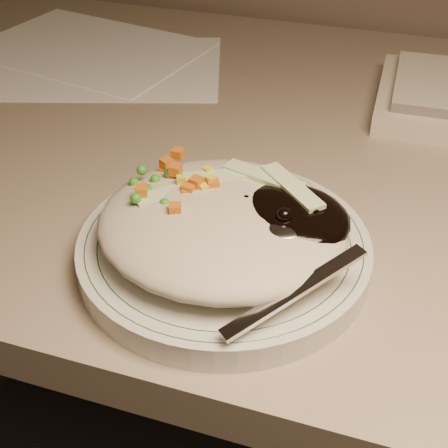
% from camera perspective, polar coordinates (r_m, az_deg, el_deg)
% --- Properties ---
extents(desk, '(1.40, 0.70, 0.74)m').
position_cam_1_polar(desk, '(0.79, 10.05, -5.66)').
color(desk, gray).
rests_on(desk, ground).
extents(plate, '(0.23, 0.23, 0.02)m').
position_cam_1_polar(plate, '(0.50, 0.00, -2.40)').
color(plate, silver).
rests_on(plate, desk).
extents(plate_rim, '(0.22, 0.22, 0.00)m').
position_cam_1_polar(plate_rim, '(0.49, 0.00, -1.50)').
color(plate_rim, '#144723').
rests_on(plate_rim, plate).
extents(meal, '(0.21, 0.19, 0.05)m').
position_cam_1_polar(meal, '(0.47, 0.46, 0.39)').
color(meal, '#AEA68D').
rests_on(meal, plate).
extents(papers, '(0.39, 0.33, 0.00)m').
position_cam_1_polar(papers, '(0.89, -11.59, 14.75)').
color(papers, white).
rests_on(papers, desk).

